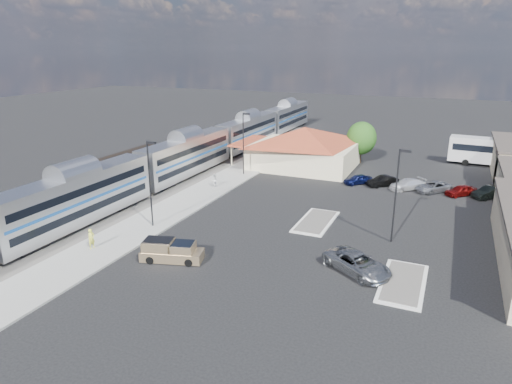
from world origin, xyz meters
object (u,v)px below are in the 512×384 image
at_px(pickup_truck, 172,251).
at_px(coach_bus, 496,151).
at_px(suv, 357,263).
at_px(station_depot, 304,147).

height_order(pickup_truck, coach_bus, coach_bus).
bearing_deg(pickup_truck, suv, -90.29).
distance_m(pickup_truck, suv, 15.65).
relative_size(suv, coach_bus, 0.44).
xyz_separation_m(pickup_truck, suv, (15.08, 4.18, -0.03)).
height_order(station_depot, coach_bus, station_depot).
bearing_deg(pickup_truck, station_depot, -16.17).
relative_size(pickup_truck, suv, 0.94).
distance_m(suv, coach_bus, 45.30).
bearing_deg(suv, coach_bus, 16.41).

